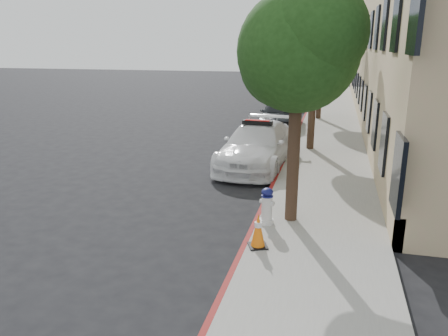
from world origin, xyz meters
TOP-DOWN VIEW (x-y plane):
  - ground at (0.00, 0.00)m, footprint 120.00×120.00m
  - sidewalk at (3.60, 10.00)m, footprint 3.20×50.00m
  - curb_strip at (2.06, 10.00)m, footprint 0.12×50.00m
  - building at (9.20, 15.00)m, footprint 8.00×36.00m
  - tree_near at (2.93, -2.01)m, footprint 2.92×2.82m
  - tree_mid at (2.93, 5.99)m, footprint 2.77×2.64m
  - tree_far at (2.93, 13.99)m, footprint 3.10×3.00m
  - police_car at (1.10, 3.27)m, footprint 2.54×5.58m
  - parked_car_mid at (1.02, 10.74)m, footprint 1.97×4.86m
  - parked_car_far at (0.69, 19.30)m, footprint 1.41×3.95m
  - fire_hydrant at (2.35, -2.42)m, footprint 0.39×0.35m
  - traffic_cone at (2.36, -3.74)m, footprint 0.52×0.52m

SIDE VIEW (x-z plane):
  - ground at x=0.00m, z-range 0.00..0.00m
  - sidewalk at x=3.60m, z-range 0.00..0.15m
  - curb_strip at x=2.06m, z-range 0.00..0.15m
  - traffic_cone at x=2.36m, z-range 0.15..0.91m
  - fire_hydrant at x=2.35m, z-range 0.14..1.05m
  - parked_car_far at x=0.69m, z-range 0.00..1.30m
  - police_car at x=1.10m, z-range -0.07..1.66m
  - parked_car_mid at x=1.02m, z-range 0.00..1.65m
  - tree_mid at x=2.93m, z-range 1.45..6.88m
  - tree_near at x=2.93m, z-range 1.46..7.08m
  - tree_far at x=2.93m, z-range 1.48..7.29m
  - building at x=9.20m, z-range 0.00..10.00m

